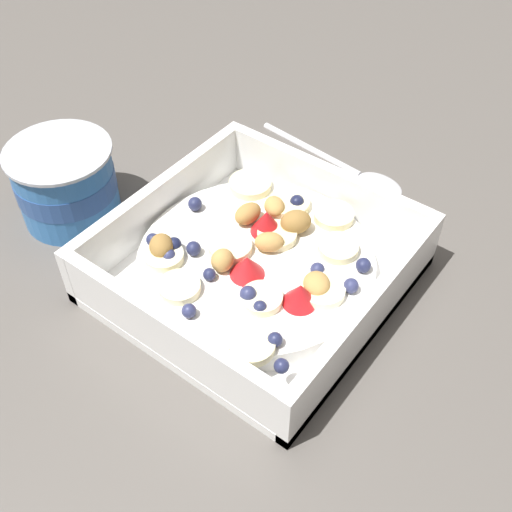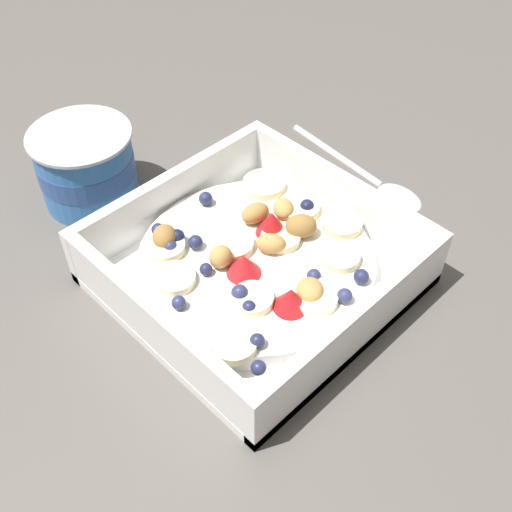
% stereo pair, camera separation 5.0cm
% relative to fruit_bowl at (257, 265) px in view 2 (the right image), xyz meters
% --- Properties ---
extents(ground_plane, '(2.40, 2.40, 0.00)m').
position_rel_fruit_bowl_xyz_m(ground_plane, '(-0.00, -0.01, -0.02)').
color(ground_plane, '#56514C').
extents(fruit_bowl, '(0.22, 0.22, 0.06)m').
position_rel_fruit_bowl_xyz_m(fruit_bowl, '(0.00, 0.00, 0.00)').
color(fruit_bowl, white).
rests_on(fruit_bowl, ground).
extents(spoon, '(0.04, 0.17, 0.01)m').
position_rel_fruit_bowl_xyz_m(spoon, '(0.17, 0.01, -0.02)').
color(spoon, silver).
rests_on(spoon, ground).
extents(yogurt_cup, '(0.09, 0.09, 0.07)m').
position_rel_fruit_bowl_xyz_m(yogurt_cup, '(-0.04, 0.19, 0.02)').
color(yogurt_cup, '#3370B7').
rests_on(yogurt_cup, ground).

